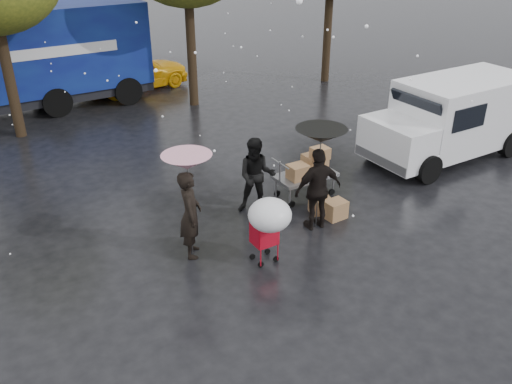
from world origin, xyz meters
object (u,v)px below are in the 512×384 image
person_pink (190,214)px  vendor_cart (308,168)px  person_black (318,189)px  yellow_taxi (132,71)px  blue_truck (33,59)px  white_van (452,117)px  shopping_cart (269,218)px

person_pink → vendor_cart: bearing=-51.0°
person_black → yellow_taxi: size_ratio=0.43×
person_pink → person_black: bearing=-74.3°
person_black → person_pink: bearing=-1.9°
vendor_cart → blue_truck: size_ratio=0.18×
white_van → blue_truck: bearing=131.0°
yellow_taxi → person_black: bearing=170.9°
vendor_cart → yellow_taxi: (-0.54, 10.81, 0.02)m
person_pink → vendor_cart: size_ratio=1.22×
person_black → white_van: white_van is taller
shopping_cart → white_van: size_ratio=0.30×
vendor_cart → blue_truck: (-4.15, 10.32, 1.03)m
vendor_cart → shopping_cart: size_ratio=1.04×
person_black → yellow_taxi: (0.21, 12.16, -0.19)m
shopping_cart → white_van: (7.31, 1.92, 0.10)m
white_van → yellow_taxi: size_ratio=1.12×
vendor_cart → yellow_taxi: size_ratio=0.35×
vendor_cart → yellow_taxi: bearing=92.9°
person_black → white_van: 5.77m
shopping_cart → white_van: 7.56m
blue_truck → shopping_cart: bearing=-82.0°
vendor_cart → white_van: 4.90m
vendor_cart → white_van: bearing=-1.1°
person_pink → person_black: (2.81, -0.47, 0.01)m
person_pink → white_van: 8.47m
white_van → yellow_taxi: white_van is taller
person_pink → shopping_cart: person_pink is taller
white_van → blue_truck: 13.80m
blue_truck → yellow_taxi: 3.79m
person_pink → yellow_taxi: 12.07m
shopping_cart → yellow_taxi: yellow_taxi is taller
vendor_cart → shopping_cart: bearing=-140.4°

